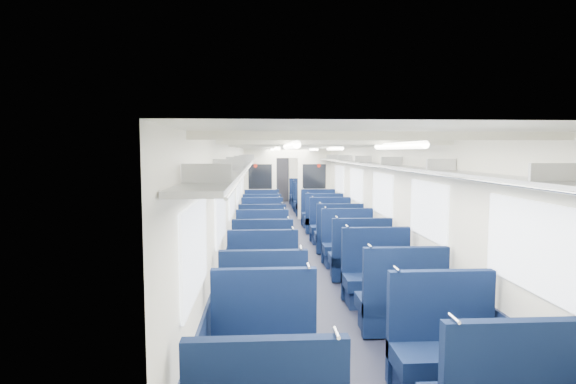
% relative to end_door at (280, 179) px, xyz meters
% --- Properties ---
extents(floor, '(2.80, 18.00, 0.01)m').
position_rel_end_door_xyz_m(floor, '(0.00, -8.94, -1.00)').
color(floor, black).
rests_on(floor, ground).
extents(ceiling, '(2.80, 18.00, 0.01)m').
position_rel_end_door_xyz_m(ceiling, '(0.00, -8.94, 1.35)').
color(ceiling, white).
rests_on(ceiling, wall_left).
extents(wall_left, '(0.02, 18.00, 2.35)m').
position_rel_end_door_xyz_m(wall_left, '(-1.40, -8.94, 0.18)').
color(wall_left, silver).
rests_on(wall_left, floor).
extents(dado_left, '(0.03, 17.90, 0.70)m').
position_rel_end_door_xyz_m(dado_left, '(-1.39, -8.94, -0.65)').
color(dado_left, '#111C38').
rests_on(dado_left, floor).
extents(wall_right, '(0.02, 18.00, 2.35)m').
position_rel_end_door_xyz_m(wall_right, '(1.40, -8.94, 0.18)').
color(wall_right, silver).
rests_on(wall_right, floor).
extents(dado_right, '(0.03, 17.90, 0.70)m').
position_rel_end_door_xyz_m(dado_right, '(1.39, -8.94, -0.65)').
color(dado_right, '#111C38').
rests_on(dado_right, floor).
extents(wall_far, '(2.80, 0.02, 2.35)m').
position_rel_end_door_xyz_m(wall_far, '(0.00, 0.06, 0.18)').
color(wall_far, silver).
rests_on(wall_far, floor).
extents(luggage_rack_left, '(0.36, 17.40, 0.18)m').
position_rel_end_door_xyz_m(luggage_rack_left, '(-1.21, -8.94, 0.97)').
color(luggage_rack_left, '#B2B5BA').
rests_on(luggage_rack_left, wall_left).
extents(luggage_rack_right, '(0.36, 17.40, 0.18)m').
position_rel_end_door_xyz_m(luggage_rack_right, '(1.21, -8.94, 0.97)').
color(luggage_rack_right, '#B2B5BA').
rests_on(luggage_rack_right, wall_right).
extents(windows, '(2.78, 15.60, 0.75)m').
position_rel_end_door_xyz_m(windows, '(0.00, -9.40, 0.42)').
color(windows, white).
rests_on(windows, wall_left).
extents(ceiling_fittings, '(2.70, 16.06, 0.11)m').
position_rel_end_door_xyz_m(ceiling_fittings, '(0.00, -9.20, 1.29)').
color(ceiling_fittings, white).
rests_on(ceiling_fittings, ceiling).
extents(end_door, '(0.75, 0.06, 2.00)m').
position_rel_end_door_xyz_m(end_door, '(0.00, 0.00, 0.00)').
color(end_door, black).
rests_on(end_door, floor).
extents(bulkhead, '(2.80, 0.10, 2.35)m').
position_rel_end_door_xyz_m(bulkhead, '(-0.00, -5.37, 0.23)').
color(bulkhead, white).
rests_on(bulkhead, floor).
extents(seat_2, '(1.01, 0.56, 1.13)m').
position_rel_end_door_xyz_m(seat_2, '(-0.83, -15.95, -0.65)').
color(seat_2, '#0E1E44').
rests_on(seat_2, floor).
extents(seat_3, '(1.01, 0.56, 1.13)m').
position_rel_end_door_xyz_m(seat_3, '(0.83, -16.12, -0.65)').
color(seat_3, '#0E1E44').
rests_on(seat_3, floor).
extents(seat_4, '(1.01, 0.56, 1.13)m').
position_rel_end_door_xyz_m(seat_4, '(-0.83, -14.86, -0.65)').
color(seat_4, '#0E1E44').
rests_on(seat_4, floor).
extents(seat_5, '(1.01, 0.56, 1.13)m').
position_rel_end_door_xyz_m(seat_5, '(0.83, -14.80, -0.65)').
color(seat_5, '#0E1E44').
rests_on(seat_5, floor).
extents(seat_6, '(1.01, 0.56, 1.13)m').
position_rel_end_door_xyz_m(seat_6, '(-0.83, -13.81, -0.65)').
color(seat_6, '#0E1E44').
rests_on(seat_6, floor).
extents(seat_7, '(1.01, 0.56, 1.13)m').
position_rel_end_door_xyz_m(seat_7, '(0.83, -13.70, -0.65)').
color(seat_7, '#0E1E44').
rests_on(seat_7, floor).
extents(seat_8, '(1.01, 0.56, 1.13)m').
position_rel_end_door_xyz_m(seat_8, '(-0.83, -12.52, -0.65)').
color(seat_8, '#0E1E44').
rests_on(seat_8, floor).
extents(seat_9, '(1.01, 0.56, 1.13)m').
position_rel_end_door_xyz_m(seat_9, '(0.83, -12.50, -0.65)').
color(seat_9, '#0E1E44').
rests_on(seat_9, floor).
extents(seat_10, '(1.01, 0.56, 1.13)m').
position_rel_end_door_xyz_m(seat_10, '(-0.83, -11.55, -0.65)').
color(seat_10, '#0E1E44').
rests_on(seat_10, floor).
extents(seat_11, '(1.01, 0.56, 1.13)m').
position_rel_end_door_xyz_m(seat_11, '(0.83, -11.46, -0.65)').
color(seat_11, '#0E1E44').
rests_on(seat_11, floor).
extents(seat_12, '(1.01, 0.56, 1.13)m').
position_rel_end_door_xyz_m(seat_12, '(-0.83, -10.38, -0.65)').
color(seat_12, '#0E1E44').
rests_on(seat_12, floor).
extents(seat_13, '(1.01, 0.56, 1.13)m').
position_rel_end_door_xyz_m(seat_13, '(0.83, -10.38, -0.65)').
color(seat_13, '#0E1E44').
rests_on(seat_13, floor).
extents(seat_14, '(1.01, 0.56, 1.13)m').
position_rel_end_door_xyz_m(seat_14, '(-0.83, -9.24, -0.65)').
color(seat_14, '#0E1E44').
rests_on(seat_14, floor).
extents(seat_15, '(1.01, 0.56, 1.13)m').
position_rel_end_door_xyz_m(seat_15, '(0.83, -9.27, -0.65)').
color(seat_15, '#0E1E44').
rests_on(seat_15, floor).
extents(seat_16, '(1.01, 0.56, 1.13)m').
position_rel_end_door_xyz_m(seat_16, '(-0.83, -8.10, -0.65)').
color(seat_16, '#0E1E44').
rests_on(seat_16, floor).
extents(seat_17, '(1.01, 0.56, 1.13)m').
position_rel_end_door_xyz_m(seat_17, '(0.83, -7.97, -0.65)').
color(seat_17, '#0E1E44').
rests_on(seat_17, floor).
extents(seat_18, '(1.01, 0.56, 1.13)m').
position_rel_end_door_xyz_m(seat_18, '(-0.83, -6.98, -0.65)').
color(seat_18, '#0E1E44').
rests_on(seat_18, floor).
extents(seat_19, '(1.01, 0.56, 1.13)m').
position_rel_end_door_xyz_m(seat_19, '(0.83, -6.91, -0.65)').
color(seat_19, '#0E1E44').
rests_on(seat_19, floor).
extents(seat_20, '(1.01, 0.56, 1.13)m').
position_rel_end_door_xyz_m(seat_20, '(-0.83, -4.88, -0.65)').
color(seat_20, '#0E1E44').
rests_on(seat_20, floor).
extents(seat_21, '(1.01, 0.56, 1.13)m').
position_rel_end_door_xyz_m(seat_21, '(0.83, -4.76, -0.65)').
color(seat_21, '#0E1E44').
rests_on(seat_21, floor).
extents(seat_22, '(1.01, 0.56, 1.13)m').
position_rel_end_door_xyz_m(seat_22, '(-0.83, -3.59, -0.65)').
color(seat_22, '#0E1E44').
rests_on(seat_22, floor).
extents(seat_23, '(1.01, 0.56, 1.13)m').
position_rel_end_door_xyz_m(seat_23, '(0.83, -3.78, -0.65)').
color(seat_23, '#0E1E44').
rests_on(seat_23, floor).
extents(seat_24, '(1.01, 0.56, 1.13)m').
position_rel_end_door_xyz_m(seat_24, '(-0.83, -2.51, -0.65)').
color(seat_24, '#0E1E44').
rests_on(seat_24, floor).
extents(seat_25, '(1.01, 0.56, 1.13)m').
position_rel_end_door_xyz_m(seat_25, '(0.83, -2.56, -0.65)').
color(seat_25, '#0E1E44').
rests_on(seat_25, floor).
extents(seat_26, '(1.01, 0.56, 1.13)m').
position_rel_end_door_xyz_m(seat_26, '(-0.83, -1.47, -0.65)').
color(seat_26, '#0E1E44').
rests_on(seat_26, floor).
extents(seat_27, '(1.01, 0.56, 1.13)m').
position_rel_end_door_xyz_m(seat_27, '(0.83, -1.42, -0.65)').
color(seat_27, '#0E1E44').
rests_on(seat_27, floor).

